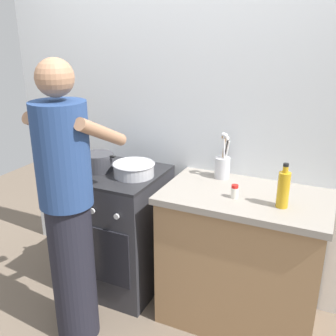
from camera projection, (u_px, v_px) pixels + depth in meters
The scene contains 10 objects.
ground at pixel (154, 306), 2.70m from camera, with size 6.00×6.00×0.00m, color #6B5B4C.
back_wall at pixel (211, 119), 2.62m from camera, with size 3.20×0.10×2.50m.
countertop at pixel (241, 258), 2.46m from camera, with size 1.00×0.60×0.90m.
stove_range at pixel (120, 230), 2.81m from camera, with size 0.60×0.62×0.90m.
pot at pixel (98, 162), 2.68m from camera, with size 0.28×0.21×0.12m.
mixing_bowl at pixel (134, 169), 2.58m from camera, with size 0.28×0.28×0.09m.
utensil_crock at pixel (223, 163), 2.53m from camera, with size 0.10×0.10×0.31m.
spice_bottle at pixel (235, 191), 2.25m from camera, with size 0.04×0.04×0.08m.
oil_bottle at pixel (283, 189), 2.11m from camera, with size 0.07×0.07×0.25m.
person at pixel (68, 210), 2.19m from camera, with size 0.41×0.50×1.70m.
Camera 1 is at (1.02, -1.97, 1.83)m, focal length 41.28 mm.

